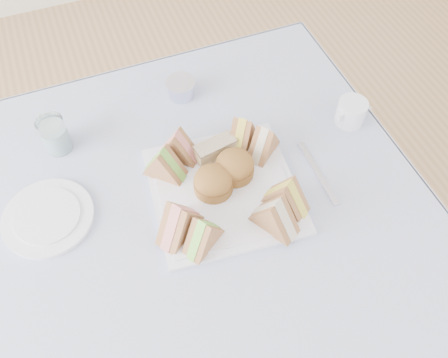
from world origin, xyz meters
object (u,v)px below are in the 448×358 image
object	(u,v)px
serving_plate	(224,190)
creamer_jug	(351,112)
water_glass	(55,135)
table	(202,288)

from	to	relation	value
serving_plate	creamer_jug	bearing A→B (deg)	18.71
serving_plate	water_glass	xyz separation A→B (m)	(-0.31, 0.26, 0.04)
table	creamer_jug	bearing A→B (deg)	15.75
table	creamer_jug	xyz separation A→B (m)	(0.44, 0.12, 0.41)
creamer_jug	water_glass	bearing A→B (deg)	149.49
serving_plate	table	bearing A→B (deg)	-146.88
table	water_glass	size ratio (longest dim) A/B	9.96
table	water_glass	distance (m)	0.57
water_glass	creamer_jug	xyz separation A→B (m)	(0.67, -0.18, -0.01)
table	water_glass	xyz separation A→B (m)	(-0.23, 0.30, 0.42)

